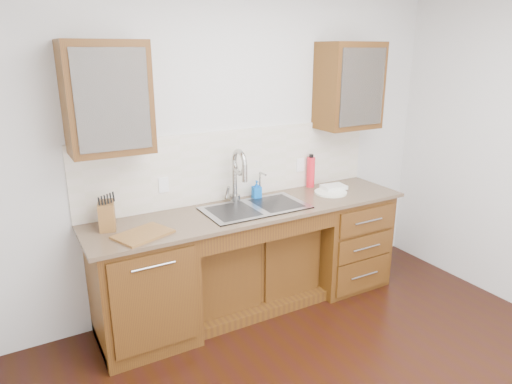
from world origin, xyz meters
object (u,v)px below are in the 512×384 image
water_bottle (311,172)px  plate (331,192)px  knife_block (107,216)px  cutting_board (143,234)px  soap_bottle (257,190)px

water_bottle → plate: water_bottle is taller
plate → knife_block: size_ratio=1.45×
water_bottle → cutting_board: water_bottle is taller
plate → knife_block: bearing=176.3°
soap_bottle → plate: 0.68m
water_bottle → cutting_board: (-1.69, -0.38, -0.13)m
soap_bottle → plate: (0.65, -0.20, -0.07)m
water_bottle → plate: size_ratio=0.97×
knife_block → cutting_board: 0.32m
water_bottle → knife_block: size_ratio=1.41×
plate → knife_block: knife_block is taller
water_bottle → cutting_board: bearing=-167.3°
soap_bottle → knife_block: 1.27m
cutting_board → water_bottle: bearing=12.7°
knife_block → cutting_board: bearing=-40.3°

